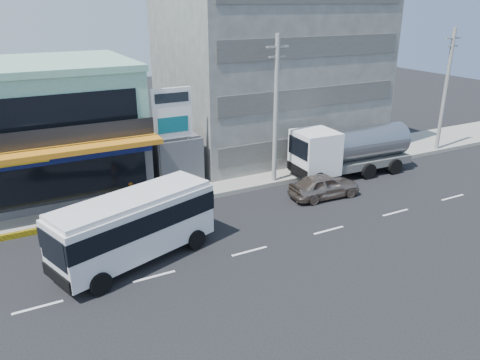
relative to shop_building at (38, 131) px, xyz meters
name	(u,v)px	position (x,y,z in m)	size (l,w,h in m)	color
ground	(249,251)	(8.00, -13.95, -4.00)	(120.00, 120.00, 0.00)	black
sidewalk	(247,175)	(13.00, -4.45, -3.85)	(70.00, 5.00, 0.30)	gray
shop_building	(38,131)	(0.00, 0.00, 0.00)	(12.40, 11.70, 8.00)	#4E4E53
concrete_building	(269,65)	(18.00, 1.05, 3.00)	(16.00, 12.00, 14.00)	gray
gap_structure	(168,154)	(8.00, -1.95, -2.25)	(3.00, 6.00, 3.50)	#4E4E53
satellite_dish	(171,133)	(8.00, -2.95, -0.42)	(1.50, 1.50, 0.15)	slate
billboard	(172,119)	(7.50, -4.75, 0.93)	(2.60, 0.18, 6.90)	gray
utility_pole_near	(276,111)	(14.00, -6.55, 1.15)	(1.60, 0.30, 10.00)	#999993
utility_pole_far	(445,91)	(30.00, -6.55, 1.15)	(1.60, 0.30, 10.00)	#999993
minibus	(134,223)	(2.74, -12.11, -1.99)	(8.43, 5.02, 3.36)	silver
sedan	(324,186)	(15.63, -10.02, -3.20)	(1.87, 4.66, 1.59)	gray
tanker_truck	(348,150)	(19.61, -7.43, -2.07)	(9.22, 3.34, 3.59)	white
motorcycle_rider	(134,205)	(4.00, -7.15, -3.30)	(1.74, 0.92, 2.13)	#611E0D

